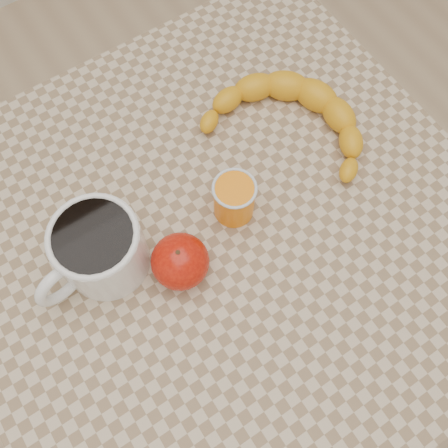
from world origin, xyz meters
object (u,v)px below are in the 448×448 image
orange_juice_glass (234,199)px  banana (292,121)px  table (224,249)px  coffee_mug (98,249)px  apple (180,261)px

orange_juice_glass → banana: (0.16, 0.07, -0.01)m
banana → table: bearing=-179.5°
table → coffee_mug: coffee_mug is taller
table → apple: bearing=-166.9°
table → coffee_mug: bearing=163.7°
apple → coffee_mug: bearing=140.8°
orange_juice_glass → banana: orange_juice_glass is taller
apple → banana: size_ratio=0.28×
coffee_mug → banana: bearing=5.8°
orange_juice_glass → banana: size_ratio=0.20×
coffee_mug → apple: 0.11m
table → orange_juice_glass: orange_juice_glass is taller
coffee_mug → orange_juice_glass: 0.21m
banana → coffee_mug: bearing=161.4°
coffee_mug → apple: bearing=-39.2°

